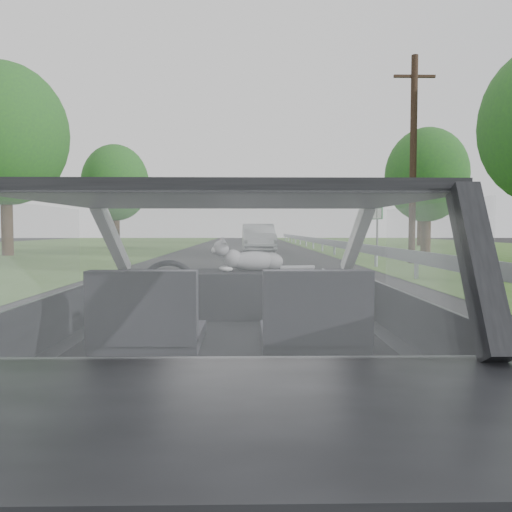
{
  "coord_description": "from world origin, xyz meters",
  "views": [
    {
      "loc": [
        0.08,
        -2.66,
        1.28
      ],
      "look_at": [
        0.14,
        0.59,
        1.1
      ],
      "focal_mm": 35.0,
      "sensor_mm": 36.0,
      "label": 1
    }
  ],
  "objects_px": {
    "subject_car": "(233,332)",
    "cat": "(255,260)",
    "highway_sign": "(377,232)",
    "other_car": "(258,238)",
    "utility_pole": "(413,160)"
  },
  "relations": [
    {
      "from": "other_car",
      "to": "highway_sign",
      "type": "distance_m",
      "value": 6.28
    },
    {
      "from": "subject_car",
      "to": "utility_pole",
      "type": "relative_size",
      "value": 0.53
    },
    {
      "from": "utility_pole",
      "to": "other_car",
      "type": "bearing_deg",
      "value": 124.14
    },
    {
      "from": "subject_car",
      "to": "highway_sign",
      "type": "bearing_deg",
      "value": 73.37
    },
    {
      "from": "cat",
      "to": "other_car",
      "type": "distance_m",
      "value": 23.2
    },
    {
      "from": "other_car",
      "to": "utility_pole",
      "type": "height_order",
      "value": "utility_pole"
    },
    {
      "from": "subject_car",
      "to": "cat",
      "type": "bearing_deg",
      "value": 79.05
    },
    {
      "from": "other_car",
      "to": "subject_car",
      "type": "bearing_deg",
      "value": -93.48
    },
    {
      "from": "subject_car",
      "to": "cat",
      "type": "distance_m",
      "value": 0.75
    },
    {
      "from": "subject_car",
      "to": "utility_pole",
      "type": "height_order",
      "value": "utility_pole"
    },
    {
      "from": "other_car",
      "to": "highway_sign",
      "type": "height_order",
      "value": "highway_sign"
    },
    {
      "from": "cat",
      "to": "utility_pole",
      "type": "xyz_separation_m",
      "value": [
        6.06,
        15.06,
        2.73
      ]
    },
    {
      "from": "subject_car",
      "to": "other_car",
      "type": "xyz_separation_m",
      "value": [
        0.67,
        23.85,
        0.06
      ]
    },
    {
      "from": "highway_sign",
      "to": "subject_car",
      "type": "bearing_deg",
      "value": -122.2
    },
    {
      "from": "cat",
      "to": "other_car",
      "type": "xyz_separation_m",
      "value": [
        0.54,
        23.19,
        -0.29
      ]
    }
  ]
}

